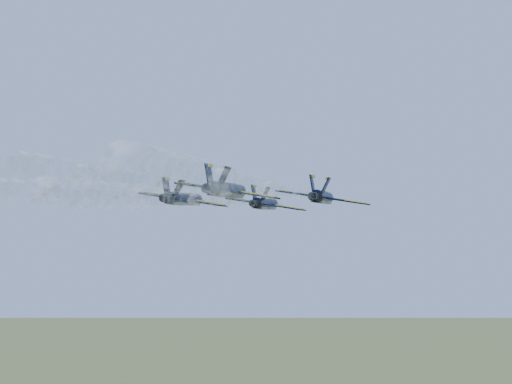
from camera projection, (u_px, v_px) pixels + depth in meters
The scene contains 7 objects.
jet_lead at pixel (266, 204), 119.64m from camera, with size 13.30×18.17×4.29m.
jet_left at pixel (184, 199), 107.51m from camera, with size 13.30×18.17×4.29m.
jet_right at pixel (323, 197), 103.84m from camera, with size 13.30×18.17×4.29m.
jet_slot at pixel (228, 190), 90.57m from camera, with size 13.30×18.17×4.29m.
smoke_trail_lead at pixel (165, 173), 69.24m from camera, with size 21.30×64.97×2.56m.
smoke_trail_right at pixel (246, 151), 53.44m from camera, with size 21.30×64.97×2.56m.
smoke_trail_slot at pixel (6, 120), 40.17m from camera, with size 21.30×64.97×2.56m.
Camera 1 is at (53.74, -92.70, 100.67)m, focal length 50.00 mm.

